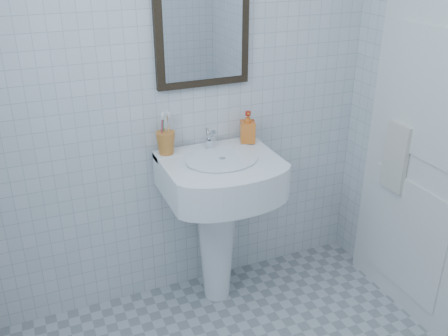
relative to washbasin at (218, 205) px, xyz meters
name	(u,v)px	position (x,y,z in m)	size (l,w,h in m)	color
wall_back	(181,85)	(-0.12, 0.21, 0.63)	(2.20, 0.02, 2.50)	silver
washbasin	(218,205)	(0.00, 0.00, 0.00)	(0.60, 0.44, 0.92)	white
faucet	(210,140)	(0.00, 0.11, 0.34)	(0.05, 0.11, 0.12)	silver
toothbrush_cup	(166,143)	(-0.24, 0.13, 0.36)	(0.10, 0.10, 0.12)	#C06E2A
soap_dispenser	(248,127)	(0.23, 0.12, 0.38)	(0.08, 0.08, 0.18)	#C73F13
wall_mirror	(202,25)	(0.00, 0.19, 0.93)	(0.50, 0.04, 0.62)	black
bathroom_door	(425,143)	(0.96, -0.44, 0.38)	(0.04, 0.80, 2.00)	silver
towel_ring	(404,125)	(0.94, -0.30, 0.43)	(0.18, 0.18, 0.01)	silver
hand_towel	(396,157)	(0.92, -0.30, 0.25)	(0.03, 0.16, 0.38)	beige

